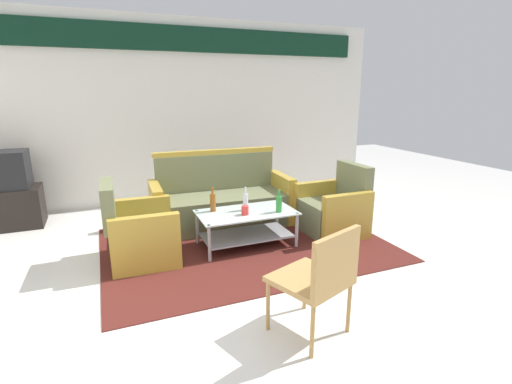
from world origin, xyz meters
name	(u,v)px	position (x,y,z in m)	size (l,w,h in m)	color
ground_plane	(263,279)	(0.00, 0.00, 0.00)	(14.00, 14.00, 0.00)	silver
wall_back	(187,107)	(0.00, 3.05, 1.48)	(6.52, 0.19, 2.80)	silver
rug	(246,244)	(0.14, 0.83, 0.01)	(3.15, 2.29, 0.01)	#511E19
couch	(222,202)	(0.09, 1.59, 0.32)	(1.82, 0.80, 0.96)	#6B704C
armchair_left	(140,235)	(-1.02, 0.87, 0.29)	(0.72, 0.78, 0.85)	#6B704C
armchair_right	(334,210)	(1.30, 0.79, 0.29)	(0.71, 0.77, 0.85)	#6B704C
coffee_table	(246,223)	(0.14, 0.80, 0.27)	(1.10, 0.60, 0.40)	silver
bottle_brown	(213,202)	(-0.20, 0.97, 0.52)	(0.06, 0.06, 0.28)	brown
bottle_clear	(246,201)	(0.16, 0.87, 0.51)	(0.06, 0.06, 0.27)	silver
bottle_green	(279,203)	(0.48, 0.66, 0.51)	(0.07, 0.07, 0.26)	#2D8C38
cup	(245,210)	(0.09, 0.72, 0.46)	(0.08, 0.08, 0.10)	red
tv_stand	(8,208)	(-2.50, 2.55, 0.26)	(0.80, 0.50, 0.52)	black
television	(2,170)	(-2.50, 2.55, 0.76)	(0.61, 0.46, 0.48)	black
wicker_chair	(320,275)	(0.02, -0.95, 0.49)	(0.62, 0.62, 0.84)	#AD844C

